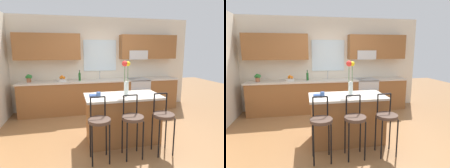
% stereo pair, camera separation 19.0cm
% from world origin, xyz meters
% --- Properties ---
extents(ground_plane, '(14.00, 14.00, 0.00)m').
position_xyz_m(ground_plane, '(0.00, 0.00, 0.00)').
color(ground_plane, olive).
extents(back_wall_assembly, '(5.60, 0.50, 2.70)m').
position_xyz_m(back_wall_assembly, '(0.02, 1.98, 1.51)').
color(back_wall_assembly, beige).
rests_on(back_wall_assembly, ground).
extents(counter_run, '(4.56, 0.64, 0.92)m').
position_xyz_m(counter_run, '(-0.00, 1.70, 0.47)').
color(counter_run, brown).
rests_on(counter_run, ground).
extents(sink_faucet, '(0.02, 0.13, 0.23)m').
position_xyz_m(sink_faucet, '(-0.04, 1.84, 1.06)').
color(sink_faucet, '#B7BABC').
rests_on(sink_faucet, counter_run).
extents(oven_range, '(0.60, 0.64, 0.92)m').
position_xyz_m(oven_range, '(1.08, 1.68, 0.46)').
color(oven_range, '#B7BABC').
rests_on(oven_range, ground).
extents(kitchen_island, '(1.44, 0.73, 0.92)m').
position_xyz_m(kitchen_island, '(0.07, -0.22, 0.46)').
color(kitchen_island, brown).
rests_on(kitchen_island, ground).
extents(bar_stool_near, '(0.36, 0.36, 1.04)m').
position_xyz_m(bar_stool_near, '(-0.48, -0.80, 0.64)').
color(bar_stool_near, black).
rests_on(bar_stool_near, ground).
extents(bar_stool_middle, '(0.36, 0.36, 1.04)m').
position_xyz_m(bar_stool_middle, '(0.07, -0.80, 0.64)').
color(bar_stool_middle, black).
rests_on(bar_stool_middle, ground).
extents(bar_stool_far, '(0.36, 0.36, 1.04)m').
position_xyz_m(bar_stool_far, '(0.62, -0.80, 0.64)').
color(bar_stool_far, black).
rests_on(bar_stool_far, ground).
extents(flower_vase, '(0.16, 0.11, 0.66)m').
position_xyz_m(flower_vase, '(0.14, -0.21, 1.28)').
color(flower_vase, silver).
rests_on(flower_vase, kitchen_island).
extents(mug_ceramic, '(0.08, 0.08, 0.09)m').
position_xyz_m(mug_ceramic, '(-0.40, -0.24, 0.97)').
color(mug_ceramic, '#33518C').
rests_on(mug_ceramic, kitchen_island).
extents(cookbook, '(0.20, 0.15, 0.03)m').
position_xyz_m(cookbook, '(-0.46, -0.18, 0.94)').
color(cookbook, navy).
rests_on(cookbook, kitchen_island).
extents(fruit_bowl_oranges, '(0.24, 0.24, 0.16)m').
position_xyz_m(fruit_bowl_oranges, '(-1.11, 1.70, 0.97)').
color(fruit_bowl_oranges, silver).
rests_on(fruit_bowl_oranges, counter_run).
extents(bottle_olive_oil, '(0.06, 0.06, 0.29)m').
position_xyz_m(bottle_olive_oil, '(-0.63, 1.70, 1.03)').
color(bottle_olive_oil, '#1E5923').
rests_on(bottle_olive_oil, counter_run).
extents(potted_plant_small, '(0.17, 0.12, 0.22)m').
position_xyz_m(potted_plant_small, '(-1.96, 1.70, 1.04)').
color(potted_plant_small, '#9E5B3D').
rests_on(potted_plant_small, counter_run).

